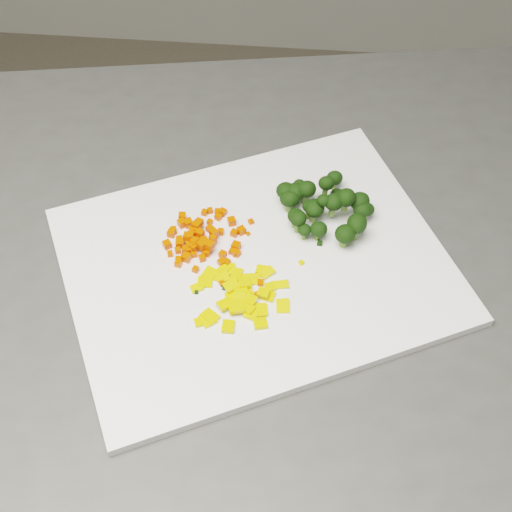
# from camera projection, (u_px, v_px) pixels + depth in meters

# --- Properties ---
(counter_block) EXTENTS (1.18, 0.92, 0.90)m
(counter_block) POSITION_uv_depth(u_px,v_px,m) (286.00, 437.00, 1.13)
(counter_block) COLOR #3F3F3D
(counter_block) RESTS_ON ground
(cutting_board) EXTENTS (0.50, 0.46, 0.01)m
(cutting_board) POSITION_uv_depth(u_px,v_px,m) (256.00, 265.00, 0.78)
(cutting_board) COLOR white
(cutting_board) RESTS_ON counter_block
(carrot_pile) EXTENTS (0.09, 0.09, 0.02)m
(carrot_pile) POSITION_uv_depth(u_px,v_px,m) (202.00, 233.00, 0.78)
(carrot_pile) COLOR #E43902
(carrot_pile) RESTS_ON cutting_board
(pepper_pile) EXTENTS (0.10, 0.10, 0.01)m
(pepper_pile) POSITION_uv_depth(u_px,v_px,m) (243.00, 298.00, 0.73)
(pepper_pile) COLOR yellow
(pepper_pile) RESTS_ON cutting_board
(broccoli_pile) EXTENTS (0.11, 0.11, 0.05)m
(broccoli_pile) POSITION_uv_depth(u_px,v_px,m) (325.00, 204.00, 0.79)
(broccoli_pile) COLOR black
(broccoli_pile) RESTS_ON cutting_board
(carrot_cube_0) EXTENTS (0.01, 0.01, 0.01)m
(carrot_cube_0) POSITION_uv_depth(u_px,v_px,m) (170.00, 254.00, 0.77)
(carrot_cube_0) COLOR #E43902
(carrot_cube_0) RESTS_ON carrot_pile
(carrot_cube_1) EXTENTS (0.01, 0.01, 0.01)m
(carrot_cube_1) POSITION_uv_depth(u_px,v_px,m) (173.00, 230.00, 0.79)
(carrot_cube_1) COLOR #E43902
(carrot_cube_1) RESTS_ON carrot_pile
(carrot_cube_2) EXTENTS (0.01, 0.01, 0.01)m
(carrot_cube_2) POSITION_uv_depth(u_px,v_px,m) (199.00, 223.00, 0.79)
(carrot_cube_2) COLOR #E43902
(carrot_cube_2) RESTS_ON carrot_pile
(carrot_cube_3) EXTENTS (0.01, 0.01, 0.01)m
(carrot_cube_3) POSITION_uv_depth(u_px,v_px,m) (209.00, 245.00, 0.77)
(carrot_cube_3) COLOR #E43902
(carrot_cube_3) RESTS_ON carrot_pile
(carrot_cube_4) EXTENTS (0.01, 0.01, 0.01)m
(carrot_cube_4) POSITION_uv_depth(u_px,v_px,m) (196.00, 242.00, 0.78)
(carrot_cube_4) COLOR #E43902
(carrot_cube_4) RESTS_ON carrot_pile
(carrot_cube_5) EXTENTS (0.01, 0.01, 0.01)m
(carrot_cube_5) POSITION_uv_depth(u_px,v_px,m) (236.00, 251.00, 0.78)
(carrot_cube_5) COLOR #E43902
(carrot_cube_5) RESTS_ON carrot_pile
(carrot_cube_6) EXTENTS (0.01, 0.01, 0.01)m
(carrot_cube_6) POSITION_uv_depth(u_px,v_px,m) (237.00, 247.00, 0.78)
(carrot_cube_6) COLOR #E43902
(carrot_cube_6) RESTS_ON carrot_pile
(carrot_cube_7) EXTENTS (0.01, 0.01, 0.01)m
(carrot_cube_7) POSITION_uv_depth(u_px,v_px,m) (206.00, 244.00, 0.77)
(carrot_cube_7) COLOR #E43902
(carrot_cube_7) RESTS_ON carrot_pile
(carrot_cube_8) EXTENTS (0.01, 0.01, 0.01)m
(carrot_cube_8) POSITION_uv_depth(u_px,v_px,m) (178.00, 250.00, 0.78)
(carrot_cube_8) COLOR #E43902
(carrot_cube_8) RESTS_ON carrot_pile
(carrot_cube_9) EXTENTS (0.01, 0.01, 0.01)m
(carrot_cube_9) POSITION_uv_depth(u_px,v_px,m) (180.00, 243.00, 0.78)
(carrot_cube_9) COLOR #E43902
(carrot_cube_9) RESTS_ON carrot_pile
(carrot_cube_10) EXTENTS (0.01, 0.01, 0.01)m
(carrot_cube_10) POSITION_uv_depth(u_px,v_px,m) (210.00, 229.00, 0.80)
(carrot_cube_10) COLOR #E43902
(carrot_cube_10) RESTS_ON carrot_pile
(carrot_cube_11) EXTENTS (0.01, 0.01, 0.01)m
(carrot_cube_11) POSITION_uv_depth(u_px,v_px,m) (236.00, 246.00, 0.78)
(carrot_cube_11) COLOR #E43902
(carrot_cube_11) RESTS_ON carrot_pile
(carrot_cube_12) EXTENTS (0.01, 0.01, 0.01)m
(carrot_cube_12) POSITION_uv_depth(u_px,v_px,m) (194.00, 241.00, 0.77)
(carrot_cube_12) COLOR #E43902
(carrot_cube_12) RESTS_ON carrot_pile
(carrot_cube_13) EXTENTS (0.01, 0.01, 0.01)m
(carrot_cube_13) POSITION_uv_depth(u_px,v_px,m) (178.00, 260.00, 0.77)
(carrot_cube_13) COLOR #E43902
(carrot_cube_13) RESTS_ON carrot_pile
(carrot_cube_14) EXTENTS (0.01, 0.01, 0.01)m
(carrot_cube_14) POSITION_uv_depth(u_px,v_px,m) (237.00, 253.00, 0.77)
(carrot_cube_14) COLOR #E43902
(carrot_cube_14) RESTS_ON carrot_pile
(carrot_cube_15) EXTENTS (0.01, 0.01, 0.01)m
(carrot_cube_15) POSITION_uv_depth(u_px,v_px,m) (227.00, 262.00, 0.77)
(carrot_cube_15) COLOR #E43902
(carrot_cube_15) RESTS_ON carrot_pile
(carrot_cube_16) EXTENTS (0.01, 0.01, 0.01)m
(carrot_cube_16) POSITION_uv_depth(u_px,v_px,m) (194.00, 244.00, 0.77)
(carrot_cube_16) COLOR #E43902
(carrot_cube_16) RESTS_ON carrot_pile
(carrot_cube_17) EXTENTS (0.01, 0.01, 0.01)m
(carrot_cube_17) POSITION_uv_depth(u_px,v_px,m) (210.00, 222.00, 0.80)
(carrot_cube_17) COLOR #E43902
(carrot_cube_17) RESTS_ON carrot_pile
(carrot_cube_18) EXTENTS (0.01, 0.01, 0.01)m
(carrot_cube_18) POSITION_uv_depth(u_px,v_px,m) (232.00, 252.00, 0.78)
(carrot_cube_18) COLOR #E43902
(carrot_cube_18) RESTS_ON carrot_pile
(carrot_cube_19) EXTENTS (0.01, 0.01, 0.01)m
(carrot_cube_19) POSITION_uv_depth(u_px,v_px,m) (194.00, 247.00, 0.77)
(carrot_cube_19) COLOR #E43902
(carrot_cube_19) RESTS_ON carrot_pile
(carrot_cube_20) EXTENTS (0.01, 0.01, 0.01)m
(carrot_cube_20) POSITION_uv_depth(u_px,v_px,m) (180.00, 239.00, 0.79)
(carrot_cube_20) COLOR #E43902
(carrot_cube_20) RESTS_ON carrot_pile
(carrot_cube_21) EXTENTS (0.01, 0.01, 0.01)m
(carrot_cube_21) POSITION_uv_depth(u_px,v_px,m) (186.00, 255.00, 0.77)
(carrot_cube_21) COLOR #E43902
(carrot_cube_21) RESTS_ON carrot_pile
(carrot_cube_22) EXTENTS (0.01, 0.01, 0.01)m
(carrot_cube_22) POSITION_uv_depth(u_px,v_px,m) (198.00, 231.00, 0.78)
(carrot_cube_22) COLOR #E43902
(carrot_cube_22) RESTS_ON carrot_pile
(carrot_cube_23) EXTENTS (0.01, 0.01, 0.01)m
(carrot_cube_23) POSITION_uv_depth(u_px,v_px,m) (205.00, 213.00, 0.81)
(carrot_cube_23) COLOR #E43902
(carrot_cube_23) RESTS_ON carrot_pile
(carrot_cube_24) EXTENTS (0.01, 0.01, 0.01)m
(carrot_cube_24) POSITION_uv_depth(u_px,v_px,m) (186.00, 249.00, 0.78)
(carrot_cube_24) COLOR #E43902
(carrot_cube_24) RESTS_ON carrot_pile
(carrot_cube_25) EXTENTS (0.01, 0.01, 0.01)m
(carrot_cube_25) POSITION_uv_depth(u_px,v_px,m) (218.00, 212.00, 0.81)
(carrot_cube_25) COLOR #E43902
(carrot_cube_25) RESTS_ON carrot_pile
(carrot_cube_26) EXTENTS (0.01, 0.01, 0.01)m
(carrot_cube_26) POSITION_uv_depth(u_px,v_px,m) (218.00, 217.00, 0.81)
(carrot_cube_26) COLOR #E43902
(carrot_cube_26) RESTS_ON carrot_pile
(carrot_cube_27) EXTENTS (0.01, 0.01, 0.01)m
(carrot_cube_27) POSITION_uv_depth(u_px,v_px,m) (182.00, 223.00, 0.80)
(carrot_cube_27) COLOR #E43902
(carrot_cube_27) RESTS_ON carrot_pile
(carrot_cube_28) EXTENTS (0.01, 0.01, 0.01)m
(carrot_cube_28) POSITION_uv_depth(u_px,v_px,m) (190.00, 245.00, 0.78)
(carrot_cube_28) COLOR #E43902
(carrot_cube_28) RESTS_ON carrot_pile
(carrot_cube_29) EXTENTS (0.01, 0.01, 0.01)m
(carrot_cube_29) POSITION_uv_depth(u_px,v_px,m) (192.00, 230.00, 0.79)
(carrot_cube_29) COLOR #E43902
(carrot_cube_29) RESTS_ON carrot_pile
(carrot_cube_30) EXTENTS (0.01, 0.01, 0.01)m
(carrot_cube_30) POSITION_uv_depth(u_px,v_px,m) (185.00, 222.00, 0.80)
(carrot_cube_30) COLOR #E43902
(carrot_cube_30) RESTS_ON carrot_pile
(carrot_cube_31) EXTENTS (0.01, 0.01, 0.01)m
(carrot_cube_31) POSITION_uv_depth(u_px,v_px,m) (222.00, 262.00, 0.77)
(carrot_cube_31) COLOR #E43902
(carrot_cube_31) RESTS_ON carrot_pile
(carrot_cube_32) EXTENTS (0.01, 0.01, 0.01)m
(carrot_cube_32) POSITION_uv_depth(u_px,v_px,m) (171.00, 233.00, 0.79)
(carrot_cube_32) COLOR #E43902
(carrot_cube_32) RESTS_ON carrot_pile
(carrot_cube_33) EXTENTS (0.01, 0.01, 0.01)m
(carrot_cube_33) POSITION_uv_depth(u_px,v_px,m) (204.00, 241.00, 0.78)
(carrot_cube_33) COLOR #E43902
(carrot_cube_33) RESTS_ON carrot_pile
(carrot_cube_34) EXTENTS (0.01, 0.01, 0.01)m
(carrot_cube_34) POSITION_uv_depth(u_px,v_px,m) (191.00, 234.00, 0.78)
(carrot_cube_34) COLOR #E43902
(carrot_cube_34) RESTS_ON carrot_pile
(carrot_cube_35) EXTENTS (0.01, 0.01, 0.01)m
(carrot_cube_35) POSITION_uv_depth(u_px,v_px,m) (194.00, 233.00, 0.79)
(carrot_cube_35) COLOR #E43902
(carrot_cube_35) RESTS_ON carrot_pile
(carrot_cube_36) EXTENTS (0.01, 0.01, 0.01)m
(carrot_cube_36) POSITION_uv_depth(u_px,v_px,m) (186.00, 258.00, 0.77)
(carrot_cube_36) COLOR #E43902
(carrot_cube_36) RESTS_ON carrot_pile
(carrot_cube_37) EXTENTS (0.01, 0.01, 0.01)m
(carrot_cube_37) POSITION_uv_depth(u_px,v_px,m) (206.00, 252.00, 0.77)
(carrot_cube_37) COLOR #E43902
(carrot_cube_37) RESTS_ON carrot_pile
(carrot_cube_38) EXTENTS (0.01, 0.01, 0.01)m
(carrot_cube_38) POSITION_uv_depth(u_px,v_px,m) (234.00, 233.00, 0.79)
(carrot_cube_38) COLOR #E43902
(carrot_cube_38) RESTS_ON carrot_pile
(carrot_cube_39) EXTENTS (0.01, 0.01, 0.01)m
(carrot_cube_39) POSITION_uv_depth(u_px,v_px,m) (190.00, 250.00, 0.78)
(carrot_cube_39) COLOR #E43902
(carrot_cube_39) RESTS_ON carrot_pile
(carrot_cube_40) EXTENTS (0.01, 0.01, 0.01)m
(carrot_cube_40) POSITION_uv_depth(u_px,v_px,m) (188.00, 223.00, 0.80)
(carrot_cube_40) COLOR #E43902
(carrot_cube_40) RESTS_ON carrot_pile
(carrot_cube_41) EXTENTS (0.01, 0.01, 0.01)m
(carrot_cube_41) POSITION_uv_depth(u_px,v_px,m) (187.00, 237.00, 0.78)
(carrot_cube_41) COLOR #E43902
(carrot_cube_41) RESTS_ON carrot_pile
(carrot_cube_42) EXTENTS (0.01, 0.01, 0.01)m
(carrot_cube_42) POSITION_uv_depth(u_px,v_px,m) (213.00, 239.00, 0.78)
(carrot_cube_42) COLOR #E43902
(carrot_cube_42) RESTS_ON carrot_pile
(carrot_cube_43) EXTENTS (0.01, 0.01, 0.01)m
(carrot_cube_43) POSITION_uv_depth(u_px,v_px,m) (223.00, 212.00, 0.81)
(carrot_cube_43) COLOR #E43902
(carrot_cube_43) RESTS_ON carrot_pile
(carrot_cube_44) EXTENTS (0.01, 0.01, 0.01)m
(carrot_cube_44) POSITION_uv_depth(u_px,v_px,m) (232.00, 221.00, 0.80)
(carrot_cube_44) COLOR #E43902
(carrot_cube_44) RESTS_ON carrot_pile
(carrot_cube_45) EXTENTS (0.01, 0.01, 0.01)m
(carrot_cube_45) POSITION_uv_depth(u_px,v_px,m) (182.00, 216.00, 0.81)
(carrot_cube_45) COLOR #E43902
(carrot_cube_45) RESTS_ON carrot_pile
(carrot_cube_46) EXTENTS (0.01, 0.01, 0.01)m
(carrot_cube_46) POSITION_uv_depth(u_px,v_px,m) (221.00, 232.00, 0.79)
(carrot_cube_46) COLOR #E43902
(carrot_cube_46) RESTS_ON carrot_pile
(carrot_cube_47) EXTENTS (0.01, 0.01, 0.01)m
(carrot_cube_47) POSITION_uv_depth(u_px,v_px,m) (235.00, 253.00, 0.77)
(carrot_cube_47) COLOR #E43902
(carrot_cube_47) RESTS_ON carrot_pile
(carrot_cube_48) EXTENTS (0.01, 0.01, 0.01)m
(carrot_cube_48) POSITION_uv_depth(u_px,v_px,m) (214.00, 233.00, 0.78)
(carrot_cube_48) COLOR #E43902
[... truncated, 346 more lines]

